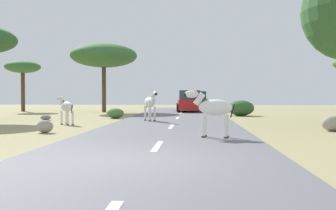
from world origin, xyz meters
name	(u,v)px	position (x,y,z in m)	size (l,w,h in m)	color
ground_plane	(130,162)	(0.00, 0.00, 0.00)	(90.00, 90.00, 0.00)	#998E60
road	(148,161)	(0.38, 0.00, 0.03)	(6.00, 64.00, 0.05)	slate
lane_markings	(141,169)	(0.38, -1.00, 0.05)	(0.16, 56.00, 0.01)	silver
zebra_0	(150,103)	(-0.94, 11.40, 1.02)	(0.98, 1.61, 1.62)	silver
zebra_1	(66,107)	(-4.71, 9.33, 0.85)	(1.21, 1.19, 1.42)	silver
zebra_2	(212,108)	(1.93, 4.15, 0.99)	(1.65, 0.67, 1.57)	silver
car_0	(197,101)	(1.69, 29.21, 0.85)	(2.12, 4.39, 1.74)	#476B38
car_1	(189,102)	(0.95, 22.45, 0.85)	(2.22, 4.44, 1.74)	red
tree_2	(104,56)	(-6.08, 22.11, 4.64)	(5.46, 5.46, 5.62)	#4C3823
tree_5	(23,68)	(-13.40, 22.95, 3.77)	(2.99, 2.99, 4.37)	#4C3823
bush_1	(241,108)	(4.53, 17.42, 0.53)	(1.76, 1.58, 1.06)	#2D5628
bush_2	(115,113)	(-3.39, 14.13, 0.31)	(1.02, 0.92, 0.61)	#4C7038
rock_0	(45,126)	(-4.17, 5.56, 0.24)	(0.62, 0.48, 0.48)	gray
rock_1	(46,118)	(-6.93, 12.24, 0.15)	(0.56, 0.53, 0.30)	gray
rock_2	(333,123)	(6.72, 6.95, 0.30)	(0.85, 0.60, 0.61)	gray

